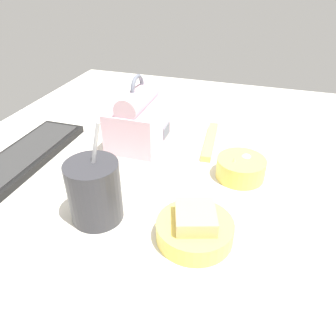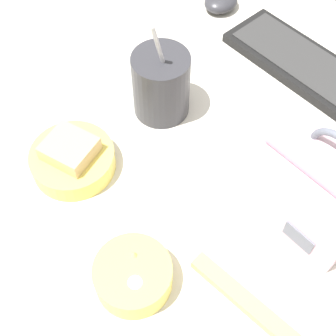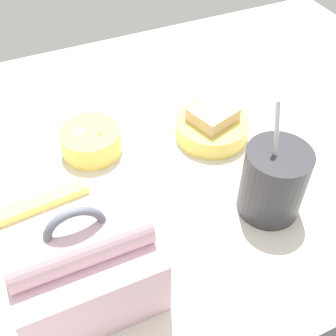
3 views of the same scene
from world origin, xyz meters
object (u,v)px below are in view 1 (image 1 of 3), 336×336
object	(u,v)px
keyboard	(24,157)
lunch_bag	(139,119)
bento_bowl_sandwich	(195,228)
soup_cup	(94,190)
bento_bowl_snacks	(240,168)
chopstick_case	(210,141)

from	to	relation	value
keyboard	lunch_bag	world-z (taller)	lunch_bag
keyboard	bento_bowl_sandwich	world-z (taller)	bento_bowl_sandwich
soup_cup	bento_bowl_sandwich	distance (cm)	19.41
bento_bowl_sandwich	bento_bowl_snacks	size ratio (longest dim) A/B	1.25
bento_bowl_sandwich	bento_bowl_snacks	xyz separation A→B (cm)	(21.71, -5.19, 0.12)
bento_bowl_sandwich	chopstick_case	xyz separation A→B (cm)	(34.99, 4.24, -1.55)
lunch_bag	soup_cup	world-z (taller)	soup_cup
bento_bowl_sandwich	chopstick_case	world-z (taller)	bento_bowl_sandwich
bento_bowl_snacks	chopstick_case	distance (cm)	16.37
chopstick_case	keyboard	bearing A→B (deg)	117.94
keyboard	soup_cup	xyz separation A→B (cm)	(-12.90, -26.77, 5.19)
bento_bowl_sandwich	lunch_bag	bearing A→B (deg)	36.41
lunch_bag	bento_bowl_sandwich	bearing A→B (deg)	-143.59
bento_bowl_sandwich	chopstick_case	bearing A→B (deg)	6.91
bento_bowl_sandwich	bento_bowl_snacks	distance (cm)	22.33
soup_cup	chopstick_case	world-z (taller)	soup_cup
keyboard	chopstick_case	distance (cm)	47.04
keyboard	lunch_bag	distance (cm)	29.71
keyboard	chopstick_case	world-z (taller)	keyboard
keyboard	bento_bowl_snacks	bearing A→B (deg)	-80.25
lunch_bag	keyboard	bearing A→B (deg)	126.23
soup_cup	bento_bowl_sandwich	xyz separation A→B (cm)	(-0.05, -19.02, -3.85)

